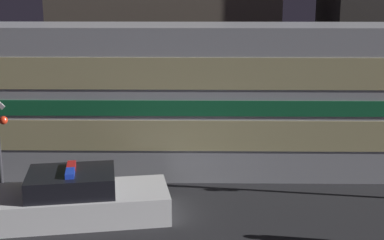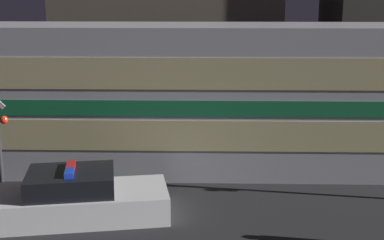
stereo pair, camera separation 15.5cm
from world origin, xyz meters
name	(u,v)px [view 2 (the right image)]	position (x,y,z in m)	size (l,w,h in m)	color
train	(282,98)	(2.02, 8.71, 2.19)	(21.97, 3.01, 4.38)	#B7BABF
police_car	(77,199)	(-3.37, 4.80, 0.48)	(4.49, 2.47, 1.29)	silver
building_left	(169,0)	(-1.97, 17.43, 4.91)	(9.71, 5.18, 9.83)	#726656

